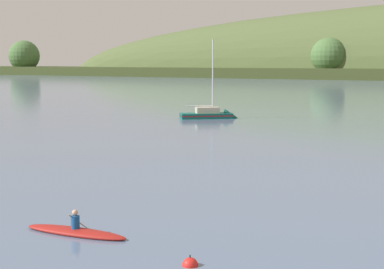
{
  "coord_description": "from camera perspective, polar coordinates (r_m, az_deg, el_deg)",
  "views": [
    {
      "loc": [
        18.79,
        2.18,
        6.25
      ],
      "look_at": [
        2.86,
        34.94,
        1.72
      ],
      "focal_mm": 54.72,
      "sensor_mm": 36.0,
      "label": 1
    }
  ],
  "objects": [
    {
      "name": "canoe_with_paddler",
      "position": [
        22.06,
        -11.29,
        -9.26
      ],
      "size": [
        4.26,
        1.51,
        1.02
      ],
      "rotation": [
        0.0,
        0.0,
        3.18
      ],
      "color": "maroon",
      "rests_on": "ground"
    },
    {
      "name": "sailboat_midwater_white",
      "position": [
        65.43,
        2.03,
        1.77
      ],
      "size": [
        6.42,
        5.37,
        9.65
      ],
      "rotation": [
        0.0,
        0.0,
        0.62
      ],
      "color": "#0F564C",
      "rests_on": "ground"
    },
    {
      "name": "mooring_buoy_off_fishing_boat",
      "position": [
        18.5,
        -0.19,
        -12.66
      ],
      "size": [
        0.51,
        0.51,
        0.59
      ],
      "color": "red",
      "rests_on": "ground"
    }
  ]
}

